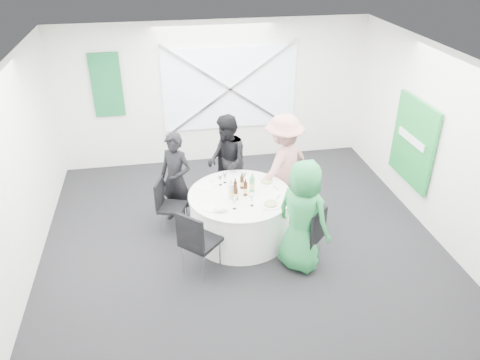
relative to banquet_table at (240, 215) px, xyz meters
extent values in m
plane|color=black|center=(0.00, -0.20, -0.38)|extent=(6.00, 6.00, 0.00)
plane|color=silver|center=(0.00, -0.20, 2.42)|extent=(6.00, 6.00, 0.00)
plane|color=white|center=(0.00, 2.80, 1.02)|extent=(6.00, 0.00, 6.00)
plane|color=white|center=(0.00, -3.20, 1.02)|extent=(6.00, 0.00, 6.00)
plane|color=white|center=(-3.00, -0.20, 1.02)|extent=(0.00, 6.00, 6.00)
plane|color=white|center=(3.00, -0.20, 1.02)|extent=(0.00, 6.00, 6.00)
cube|color=silver|center=(0.30, 2.76, 1.12)|extent=(2.60, 0.03, 1.60)
cube|color=silver|center=(0.30, 2.72, 1.12)|extent=(2.63, 0.05, 1.84)
cube|color=silver|center=(0.30, 2.72, 1.12)|extent=(2.63, 0.05, 1.84)
cube|color=#146532|center=(-2.00, 2.75, 1.32)|extent=(0.55, 0.04, 1.20)
cube|color=#198A34|center=(2.94, 0.40, 0.82)|extent=(0.05, 1.20, 1.40)
cylinder|color=white|center=(0.00, 0.00, -0.01)|extent=(1.52, 1.52, 0.74)
cylinder|color=white|center=(0.00, 0.00, 0.37)|extent=(1.56, 1.56, 0.02)
cube|color=black|center=(0.05, 1.06, 0.10)|extent=(0.47, 0.47, 0.05)
cube|color=black|center=(0.06, 1.28, 0.37)|extent=(0.43, 0.06, 0.49)
cylinder|color=silver|center=(0.24, 1.24, -0.15)|extent=(0.02, 0.02, 0.46)
cylinder|color=silver|center=(-0.12, 1.26, -0.15)|extent=(0.02, 0.02, 0.46)
cylinder|color=silver|center=(0.22, 0.87, -0.15)|extent=(0.02, 0.02, 0.46)
cylinder|color=silver|center=(-0.14, 0.89, -0.15)|extent=(0.02, 0.02, 0.46)
cube|color=black|center=(-1.02, 0.34, 0.05)|extent=(0.51, 0.51, 0.05)
cube|color=black|center=(-1.20, 0.40, 0.29)|extent=(0.16, 0.37, 0.43)
cylinder|color=silver|center=(-1.12, 0.54, -0.18)|extent=(0.02, 0.02, 0.41)
cylinder|color=silver|center=(-1.22, 0.23, -0.18)|extent=(0.02, 0.02, 0.41)
cylinder|color=silver|center=(-0.81, 0.44, -0.18)|extent=(0.02, 0.02, 0.41)
cylinder|color=silver|center=(-0.91, 0.13, -0.18)|extent=(0.02, 0.02, 0.41)
cube|color=black|center=(0.91, 0.44, 0.05)|extent=(0.54, 0.54, 0.05)
cube|color=black|center=(1.08, 0.52, 0.29)|extent=(0.20, 0.36, 0.43)
cylinder|color=silver|center=(1.13, 0.36, -0.17)|extent=(0.02, 0.02, 0.41)
cylinder|color=silver|center=(0.99, 0.65, -0.17)|extent=(0.02, 0.02, 0.41)
cylinder|color=silver|center=(0.83, 0.22, -0.17)|extent=(0.02, 0.02, 0.41)
cylinder|color=silver|center=(0.69, 0.51, -0.17)|extent=(0.02, 0.02, 0.41)
cube|color=black|center=(0.78, -0.80, 0.07)|extent=(0.60, 0.60, 0.05)
cube|color=black|center=(0.92, -0.95, 0.32)|extent=(0.32, 0.31, 0.45)
cylinder|color=silver|center=(0.78, -1.05, -0.16)|extent=(0.02, 0.02, 0.43)
cylinder|color=silver|center=(1.02, -0.81, -0.16)|extent=(0.02, 0.02, 0.43)
cylinder|color=silver|center=(0.54, -0.80, -0.16)|extent=(0.02, 0.02, 0.43)
cylinder|color=silver|center=(0.78, -0.56, -0.16)|extent=(0.02, 0.02, 0.43)
cube|color=black|center=(-0.68, -0.72, 0.11)|extent=(0.65, 0.65, 0.05)
cube|color=black|center=(-0.83, -0.88, 0.39)|extent=(0.35, 0.33, 0.49)
cylinder|color=silver|center=(-0.94, -0.73, -0.15)|extent=(0.02, 0.02, 0.47)
cylinder|color=silver|center=(-0.67, -0.98, -0.15)|extent=(0.02, 0.02, 0.47)
cylinder|color=silver|center=(-0.69, -0.46, -0.15)|extent=(0.02, 0.02, 0.47)
cylinder|color=silver|center=(-0.42, -0.71, -0.15)|extent=(0.02, 0.02, 0.47)
imported|color=black|center=(-0.92, 0.64, 0.39)|extent=(0.67, 0.62, 1.53)
imported|color=black|center=(-0.04, 1.01, 0.43)|extent=(0.46, 0.80, 1.61)
imported|color=tan|center=(0.82, 0.58, 0.49)|extent=(1.22, 1.08, 1.74)
imported|color=#248643|center=(0.71, -0.86, 0.45)|extent=(0.92, 0.96, 1.66)
cylinder|color=white|center=(-0.10, 0.59, 0.39)|extent=(0.26, 0.26, 0.01)
cylinder|color=white|center=(-0.48, 0.32, 0.39)|extent=(0.28, 0.28, 0.01)
cylinder|color=white|center=(0.47, 0.27, 0.39)|extent=(0.29, 0.29, 0.01)
cylinder|color=#8CAC5C|center=(0.47, 0.27, 0.41)|extent=(0.19, 0.19, 0.02)
cylinder|color=white|center=(0.38, -0.39, 0.39)|extent=(0.30, 0.30, 0.01)
cylinder|color=#8CAC5C|center=(0.38, -0.39, 0.41)|extent=(0.19, 0.19, 0.02)
cylinder|color=white|center=(-0.45, -0.30, 0.39)|extent=(0.29, 0.29, 0.01)
cube|color=white|center=(-0.36, -0.42, 0.42)|extent=(0.17, 0.12, 0.04)
cylinder|color=#391A0A|center=(-0.07, 0.02, 0.48)|extent=(0.06, 0.06, 0.20)
cylinder|color=#391A0A|center=(-0.07, 0.02, 0.61)|extent=(0.02, 0.02, 0.06)
cylinder|color=#E8D27B|center=(-0.07, 0.02, 0.46)|extent=(0.06, 0.06, 0.07)
cylinder|color=#391A0A|center=(0.06, 0.17, 0.48)|extent=(0.06, 0.06, 0.19)
cylinder|color=#391A0A|center=(0.06, 0.17, 0.60)|extent=(0.02, 0.02, 0.06)
cylinder|color=#E8D27B|center=(0.06, 0.17, 0.46)|extent=(0.06, 0.06, 0.07)
cylinder|color=#391A0A|center=(0.07, -0.05, 0.49)|extent=(0.06, 0.06, 0.21)
cylinder|color=#391A0A|center=(0.07, -0.05, 0.62)|extent=(0.02, 0.02, 0.06)
cylinder|color=#E8D27B|center=(0.07, -0.05, 0.46)|extent=(0.06, 0.06, 0.07)
cylinder|color=#391A0A|center=(-0.09, -0.15, 0.47)|extent=(0.06, 0.06, 0.19)
cylinder|color=#391A0A|center=(-0.09, -0.15, 0.60)|extent=(0.02, 0.02, 0.06)
cylinder|color=#E8D27B|center=(-0.09, -0.15, 0.45)|extent=(0.06, 0.06, 0.07)
cylinder|color=#3FA554|center=(0.19, 0.05, 0.50)|extent=(0.08, 0.08, 0.24)
cylinder|color=#3FA554|center=(0.19, 0.05, 0.65)|extent=(0.03, 0.03, 0.06)
cylinder|color=#E8D27B|center=(0.19, 0.05, 0.48)|extent=(0.08, 0.08, 0.09)
cylinder|color=silver|center=(-0.15, -0.09, 0.50)|extent=(0.08, 0.08, 0.24)
cylinder|color=silver|center=(-0.15, -0.09, 0.65)|extent=(0.03, 0.03, 0.06)
cylinder|color=#E8D27B|center=(-0.15, -0.09, 0.48)|extent=(0.08, 0.08, 0.09)
cylinder|color=white|center=(0.11, -0.36, 0.38)|extent=(0.06, 0.06, 0.00)
cylinder|color=white|center=(0.11, -0.36, 0.43)|extent=(0.01, 0.01, 0.10)
cone|color=white|center=(0.11, -0.36, 0.51)|extent=(0.07, 0.07, 0.08)
cylinder|color=white|center=(0.13, 0.35, 0.38)|extent=(0.06, 0.06, 0.00)
cylinder|color=white|center=(0.13, 0.35, 0.43)|extent=(0.01, 0.01, 0.10)
cone|color=white|center=(0.13, 0.35, 0.51)|extent=(0.07, 0.07, 0.08)
cylinder|color=white|center=(-0.17, 0.39, 0.38)|extent=(0.06, 0.06, 0.00)
cylinder|color=white|center=(-0.17, 0.39, 0.43)|extent=(0.01, 0.01, 0.10)
cone|color=white|center=(-0.17, 0.39, 0.51)|extent=(0.07, 0.07, 0.08)
cylinder|color=white|center=(-0.15, -0.39, 0.38)|extent=(0.06, 0.06, 0.00)
cylinder|color=white|center=(-0.15, -0.39, 0.43)|extent=(0.01, 0.01, 0.10)
cone|color=white|center=(-0.15, -0.39, 0.51)|extent=(0.07, 0.07, 0.08)
cylinder|color=white|center=(-0.25, 0.32, 0.38)|extent=(0.06, 0.06, 0.00)
cylinder|color=white|center=(-0.25, 0.32, 0.43)|extent=(0.01, 0.01, 0.10)
cone|color=white|center=(-0.25, 0.32, 0.51)|extent=(0.07, 0.07, 0.08)
cube|color=silver|center=(-0.38, 0.43, 0.38)|extent=(0.09, 0.14, 0.01)
cube|color=silver|center=(-0.57, 0.10, 0.38)|extent=(0.08, 0.14, 0.01)
cube|color=silver|center=(0.18, 0.55, 0.38)|extent=(0.15, 0.02, 0.01)
cube|color=silver|center=(-0.21, 0.54, 0.38)|extent=(0.15, 0.03, 0.01)
cube|color=silver|center=(0.57, 0.08, 0.38)|extent=(0.08, 0.14, 0.01)
cube|color=silver|center=(0.41, 0.40, 0.38)|extent=(0.08, 0.14, 0.01)
cube|color=silver|center=(0.26, -0.51, 0.38)|extent=(0.12, 0.12, 0.01)
cube|color=silver|center=(0.54, -0.20, 0.38)|extent=(0.10, 0.13, 0.01)
camera|label=1|loc=(-1.08, -5.94, 3.97)|focal=35.00mm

